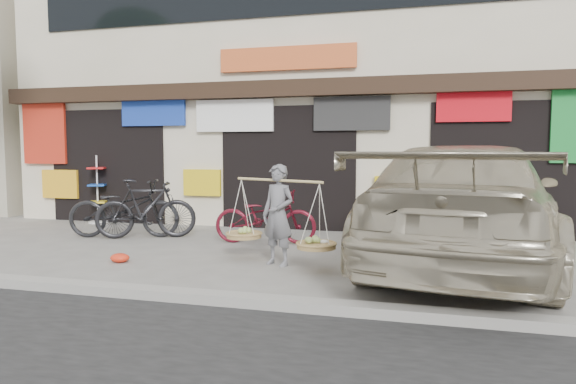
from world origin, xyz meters
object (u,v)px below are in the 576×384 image
(bike_0, at_px, (124,209))
(display_rack, at_px, (98,196))
(suv, at_px, (466,206))
(street_vendor, at_px, (278,219))
(bike_1, at_px, (146,209))
(bike_2, at_px, (265,217))

(bike_0, distance_m, display_rack, 2.37)
(bike_0, distance_m, suv, 6.47)
(bike_0, relative_size, display_rack, 1.36)
(street_vendor, height_order, display_rack, display_rack)
(street_vendor, bearing_deg, bike_0, -179.63)
(suv, bearing_deg, bike_1, 0.68)
(street_vendor, xyz_separation_m, bike_1, (-3.18, 1.60, -0.12))
(street_vendor, distance_m, bike_1, 3.57)
(street_vendor, distance_m, suv, 2.86)
(bike_1, xyz_separation_m, display_rack, (-2.21, 1.59, 0.06))
(bike_0, bearing_deg, display_rack, 31.40)
(suv, height_order, display_rack, suv)
(suv, bearing_deg, display_rack, -7.87)
(street_vendor, height_order, bike_1, street_vendor)
(street_vendor, bearing_deg, bike_1, 177.13)
(bike_1, bearing_deg, street_vendor, -139.78)
(display_rack, bearing_deg, bike_2, -17.98)
(street_vendor, height_order, suv, suv)
(street_vendor, bearing_deg, display_rack, 173.20)
(suv, xyz_separation_m, display_rack, (-8.14, 2.44, -0.25))
(bike_2, distance_m, suv, 3.62)
(street_vendor, distance_m, display_rack, 6.27)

